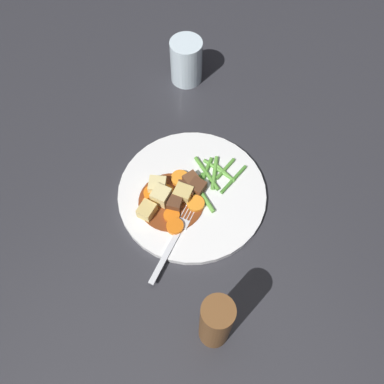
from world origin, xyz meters
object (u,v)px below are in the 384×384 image
at_px(potato_chunk_3, 157,186).
at_px(pepper_mill, 216,323).
at_px(carrot_slice_0, 180,179).
at_px(carrot_slice_5, 196,204).
at_px(meat_chunk_2, 192,180).
at_px(dinner_plate, 192,194).
at_px(carrot_slice_4, 172,216).
at_px(potato_chunk_0, 161,196).
at_px(fork, 175,237).
at_px(potato_chunk_2, 146,209).
at_px(meat_chunk_0, 186,189).
at_px(potato_chunk_1, 184,195).
at_px(meat_chunk_1, 175,203).
at_px(carrot_slice_2, 166,192).
at_px(meat_chunk_3, 197,186).
at_px(carrot_slice_3, 149,203).
at_px(carrot_slice_1, 152,194).
at_px(water_glass, 186,61).
at_px(carrot_slice_6, 175,226).

xyz_separation_m(potato_chunk_3, pepper_mill, (0.04, 0.28, 0.05)).
xyz_separation_m(carrot_slice_0, carrot_slice_5, (0.00, 0.06, -0.00)).
relative_size(meat_chunk_2, pepper_mill, 0.18).
height_order(dinner_plate, carrot_slice_4, carrot_slice_4).
relative_size(carrot_slice_5, potato_chunk_0, 1.05).
relative_size(potato_chunk_0, fork, 0.21).
bearing_deg(potato_chunk_3, potato_chunk_2, 38.71).
bearing_deg(dinner_plate, meat_chunk_0, -32.11).
bearing_deg(fork, carrot_slice_5, -148.04).
distance_m(potato_chunk_1, potato_chunk_2, 0.08).
bearing_deg(meat_chunk_1, pepper_mill, 77.38).
height_order(carrot_slice_2, pepper_mill, pepper_mill).
distance_m(meat_chunk_3, pepper_mill, 0.27).
relative_size(carrot_slice_5, meat_chunk_3, 1.18).
xyz_separation_m(potato_chunk_0, meat_chunk_2, (-0.07, -0.01, -0.01)).
relative_size(carrot_slice_4, potato_chunk_0, 0.95).
height_order(carrot_slice_2, meat_chunk_1, meat_chunk_1).
bearing_deg(meat_chunk_0, meat_chunk_2, -147.77).
bearing_deg(carrot_slice_5, meat_chunk_2, -109.60).
xyz_separation_m(potato_chunk_2, meat_chunk_2, (-0.10, -0.01, -0.00)).
height_order(carrot_slice_4, meat_chunk_1, meat_chunk_1).
bearing_deg(carrot_slice_3, carrot_slice_0, -165.18).
bearing_deg(potato_chunk_0, carrot_slice_1, -57.61).
bearing_deg(potato_chunk_1, fork, 49.88).
bearing_deg(potato_chunk_3, carrot_slice_4, 87.02).
bearing_deg(meat_chunk_0, carrot_slice_3, -6.43).
height_order(carrot_slice_5, meat_chunk_3, meat_chunk_3).
relative_size(potato_chunk_2, meat_chunk_0, 1.04).
relative_size(potato_chunk_0, potato_chunk_3, 1.00).
xyz_separation_m(carrot_slice_1, carrot_slice_5, (-0.06, 0.06, -0.00)).
bearing_deg(carrot_slice_2, water_glass, -125.71).
distance_m(meat_chunk_0, meat_chunk_2, 0.02).
bearing_deg(meat_chunk_3, carrot_slice_3, -7.74).
xyz_separation_m(carrot_slice_6, potato_chunk_0, (-0.00, -0.06, 0.01)).
distance_m(meat_chunk_1, water_glass, 0.33).
bearing_deg(water_glass, meat_chunk_0, 61.20).
height_order(potato_chunk_2, fork, potato_chunk_2).
bearing_deg(water_glass, carrot_slice_3, 49.64).
distance_m(potato_chunk_0, meat_chunk_1, 0.03).
height_order(carrot_slice_2, carrot_slice_5, same).
relative_size(carrot_slice_6, fork, 0.21).
distance_m(meat_chunk_1, fork, 0.07).
bearing_deg(meat_chunk_1, fork, 62.38).
distance_m(carrot_slice_6, meat_chunk_1, 0.05).
xyz_separation_m(carrot_slice_5, potato_chunk_0, (0.05, -0.04, 0.01)).
distance_m(dinner_plate, carrot_slice_6, 0.08).
relative_size(meat_chunk_0, meat_chunk_1, 1.01).
bearing_deg(fork, meat_chunk_2, -133.19).
relative_size(dinner_plate, carrot_slice_4, 9.44).
distance_m(carrot_slice_1, potato_chunk_2, 0.04).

